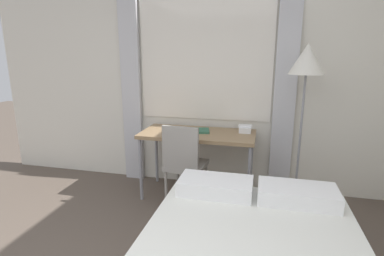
{
  "coord_description": "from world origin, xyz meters",
  "views": [
    {
      "loc": [
        0.79,
        -0.68,
        1.63
      ],
      "look_at": [
        0.13,
        2.1,
        0.92
      ],
      "focal_mm": 28.0,
      "sensor_mm": 36.0,
      "label": 1
    }
  ],
  "objects_px": {
    "desk_chair": "(184,161)",
    "standing_lamp": "(306,72)",
    "desk": "(198,138)",
    "telephone": "(245,129)",
    "book": "(199,131)"
  },
  "relations": [
    {
      "from": "desk",
      "to": "standing_lamp",
      "type": "bearing_deg",
      "value": -3.15
    },
    {
      "from": "book",
      "to": "telephone",
      "type": "bearing_deg",
      "value": 10.83
    },
    {
      "from": "desk_chair",
      "to": "telephone",
      "type": "distance_m",
      "value": 0.8
    },
    {
      "from": "standing_lamp",
      "to": "telephone",
      "type": "xyz_separation_m",
      "value": [
        -0.57,
        0.2,
        -0.65
      ]
    },
    {
      "from": "telephone",
      "to": "standing_lamp",
      "type": "bearing_deg",
      "value": -18.94
    },
    {
      "from": "desk_chair",
      "to": "telephone",
      "type": "height_order",
      "value": "desk_chair"
    },
    {
      "from": "desk",
      "to": "desk_chair",
      "type": "distance_m",
      "value": 0.37
    },
    {
      "from": "standing_lamp",
      "to": "telephone",
      "type": "bearing_deg",
      "value": 161.06
    },
    {
      "from": "desk",
      "to": "book",
      "type": "bearing_deg",
      "value": 74.56
    },
    {
      "from": "standing_lamp",
      "to": "book",
      "type": "distance_m",
      "value": 1.27
    },
    {
      "from": "telephone",
      "to": "book",
      "type": "bearing_deg",
      "value": -169.17
    },
    {
      "from": "desk_chair",
      "to": "standing_lamp",
      "type": "relative_size",
      "value": 0.54
    },
    {
      "from": "desk",
      "to": "book",
      "type": "relative_size",
      "value": 4.96
    },
    {
      "from": "standing_lamp",
      "to": "desk_chair",
      "type": "bearing_deg",
      "value": -167.26
    },
    {
      "from": "telephone",
      "to": "book",
      "type": "distance_m",
      "value": 0.52
    }
  ]
}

